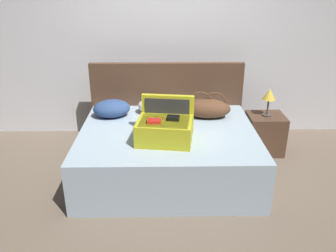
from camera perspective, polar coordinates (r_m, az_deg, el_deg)
ground_plane at (r=3.60m, az=0.07°, el=-11.12°), size 12.00×12.00×0.00m
back_wall at (r=4.67m, az=-0.28°, el=14.29°), size 8.00×0.10×2.60m
bed at (r=3.80m, az=-0.03°, el=-4.38°), size 1.88×1.55×0.53m
headboard at (r=4.44m, az=-0.19°, el=3.63°), size 1.92×0.08×1.08m
hard_case_large at (r=3.42m, az=-0.50°, el=-0.21°), size 0.60×0.53×0.41m
duffel_bag at (r=4.01m, az=6.51°, el=2.98°), size 0.57×0.34×0.31m
pillow_near_headboard at (r=4.07m, az=-9.31°, el=2.89°), size 0.48×0.39×0.20m
pillow_center_head at (r=4.12m, az=-1.93°, el=3.37°), size 0.46×0.31×0.20m
nightstand at (r=4.47m, az=15.71°, el=-1.22°), size 0.44×0.40×0.49m
table_lamp at (r=4.29m, az=16.42°, el=4.85°), size 0.16×0.16×0.34m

